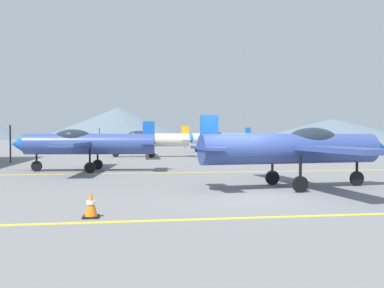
{
  "coord_description": "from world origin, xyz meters",
  "views": [
    {
      "loc": [
        -3.45,
        -12.4,
        1.88
      ],
      "look_at": [
        0.43,
        14.0,
        1.2
      ],
      "focal_mm": 39.32,
      "sensor_mm": 36.0,
      "label": 1
    }
  ],
  "objects_px": {
    "airplane_near": "(298,148)",
    "airplane_mid": "(84,143)",
    "airplane_far": "(146,139)",
    "traffic_cone_front": "(91,205)",
    "airplane_back": "(219,138)"
  },
  "relations": [
    {
      "from": "airplane_near",
      "to": "airplane_mid",
      "type": "distance_m",
      "value": 10.97
    },
    {
      "from": "airplane_near",
      "to": "airplane_far",
      "type": "bearing_deg",
      "value": 102.8
    },
    {
      "from": "airplane_far",
      "to": "traffic_cone_front",
      "type": "bearing_deg",
      "value": -94.93
    },
    {
      "from": "airplane_far",
      "to": "traffic_cone_front",
      "type": "xyz_separation_m",
      "value": [
        -2.07,
        -23.95,
        -1.1
      ]
    },
    {
      "from": "airplane_mid",
      "to": "airplane_near",
      "type": "bearing_deg",
      "value": -43.69
    },
    {
      "from": "airplane_far",
      "to": "traffic_cone_front",
      "type": "relative_size",
      "value": 13.95
    },
    {
      "from": "airplane_near",
      "to": "traffic_cone_front",
      "type": "xyz_separation_m",
      "value": [
        -6.56,
        -4.18,
        -1.1
      ]
    },
    {
      "from": "airplane_near",
      "to": "airplane_far",
      "type": "distance_m",
      "value": 20.27
    },
    {
      "from": "airplane_back",
      "to": "airplane_far",
      "type": "bearing_deg",
      "value": -133.93
    },
    {
      "from": "airplane_near",
      "to": "airplane_mid",
      "type": "height_order",
      "value": "same"
    },
    {
      "from": "airplane_back",
      "to": "traffic_cone_front",
      "type": "xyz_separation_m",
      "value": [
        -9.75,
        -31.92,
        -1.1
      ]
    },
    {
      "from": "airplane_mid",
      "to": "traffic_cone_front",
      "type": "height_order",
      "value": "airplane_mid"
    },
    {
      "from": "airplane_far",
      "to": "airplane_back",
      "type": "distance_m",
      "value": 11.07
    },
    {
      "from": "airplane_near",
      "to": "airplane_mid",
      "type": "xyz_separation_m",
      "value": [
        -7.93,
        7.58,
        0.0
      ]
    },
    {
      "from": "airplane_mid",
      "to": "airplane_back",
      "type": "bearing_deg",
      "value": 61.12
    }
  ]
}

